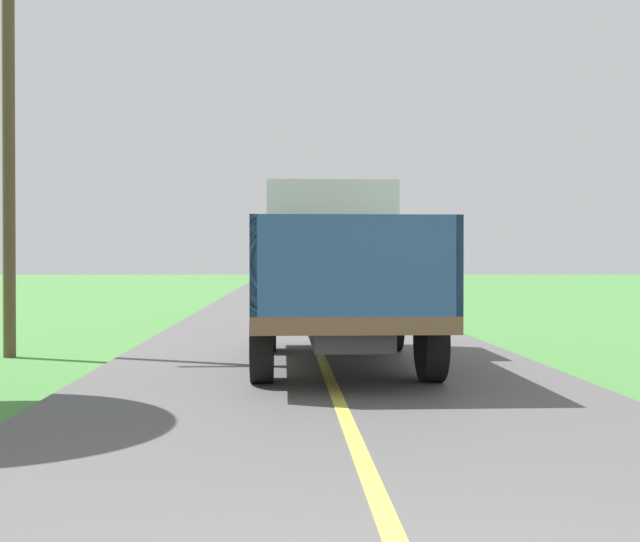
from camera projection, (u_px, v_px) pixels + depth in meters
The scene contains 2 objects.
banana_truck_near at pixel (333, 269), 12.02m from camera, with size 2.38×5.82×2.80m.
utility_pole_roadside at pixel (9, 94), 12.63m from camera, with size 2.53×0.20×7.93m.
Camera 1 is at (-0.60, -2.47, 1.56)m, focal length 43.19 mm.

